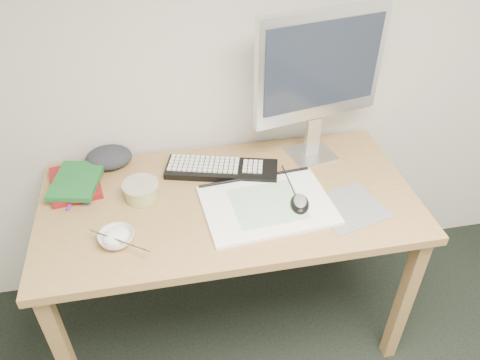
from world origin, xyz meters
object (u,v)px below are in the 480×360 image
Objects in this scene: desk at (229,214)px; rice_bowl at (117,238)px; keyboard at (222,169)px; sketchpad at (267,205)px; monitor at (320,70)px.

rice_bowl is (-0.41, -0.16, 0.10)m from desk.
rice_bowl is at bearing -126.21° from keyboard.
rice_bowl is (-0.41, -0.32, 0.01)m from keyboard.
sketchpad is 0.27m from keyboard.
monitor is at bearing 43.53° from sketchpad.
rice_bowl is (-0.80, -0.37, -0.36)m from monitor.
keyboard is 0.54m from monitor.
monitor is at bearing 22.81° from keyboard.
keyboard is 0.52m from rice_bowl.
desk is 0.64m from monitor.
monitor reaches higher than sketchpad.
sketchpad is 0.54m from monitor.
rice_bowl reaches higher than desk.
desk is 3.02× the size of sketchpad.
sketchpad is at bearing -143.41° from monitor.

